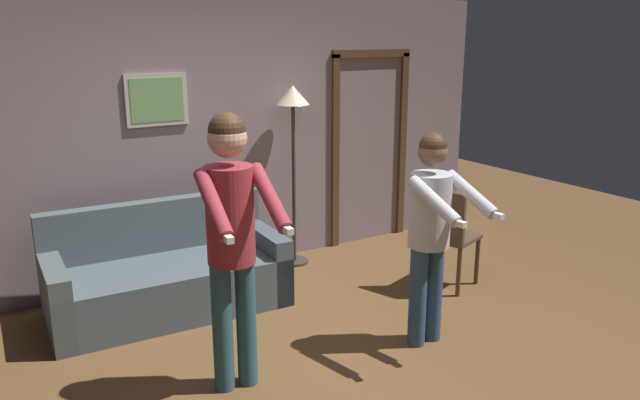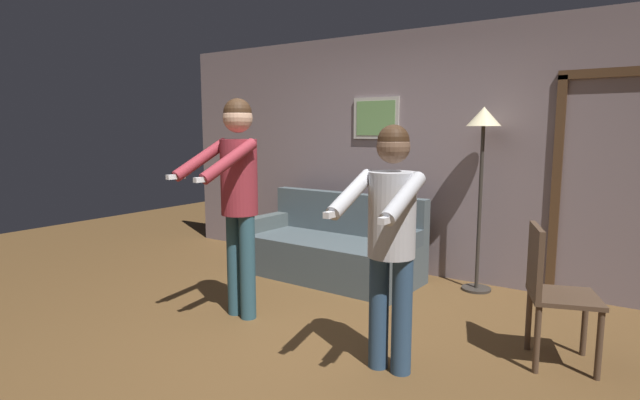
{
  "view_description": "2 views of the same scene",
  "coord_description": "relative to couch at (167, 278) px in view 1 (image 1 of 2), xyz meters",
  "views": [
    {
      "loc": [
        -2.13,
        -3.21,
        2.26
      ],
      "look_at": [
        -0.13,
        0.01,
        1.23
      ],
      "focal_mm": 35.0,
      "sensor_mm": 36.0,
      "label": 1
    },
    {
      "loc": [
        2.11,
        -2.82,
        1.55
      ],
      "look_at": [
        0.09,
        0.24,
        1.04
      ],
      "focal_mm": 28.0,
      "sensor_mm": 36.0,
      "label": 2
    }
  ],
  "objects": [
    {
      "name": "ground_plane",
      "position": [
        0.66,
        -1.57,
        -0.28
      ],
      "size": [
        12.0,
        12.0,
        0.0
      ],
      "primitive_type": "plane",
      "color": "brown"
    },
    {
      "name": "back_wall_assembly",
      "position": [
        0.68,
        0.65,
        1.02
      ],
      "size": [
        6.4,
        0.1,
        2.6
      ],
      "color": "slate",
      "rests_on": "ground_plane"
    },
    {
      "name": "couch",
      "position": [
        0.0,
        0.0,
        0.0
      ],
      "size": [
        1.94,
        0.93,
        0.87
      ],
      "color": "#475358",
      "rests_on": "ground_plane"
    },
    {
      "name": "torchiere_lamp",
      "position": [
        1.44,
        0.39,
        1.18
      ],
      "size": [
        0.32,
        0.32,
        1.77
      ],
      "color": "#332D28",
      "rests_on": "ground_plane"
    },
    {
      "name": "person_standing_left",
      "position": [
        -0.01,
        -1.41,
        0.83
      ],
      "size": [
        0.49,
        0.72,
        1.81
      ],
      "color": "#2C515F",
      "rests_on": "ground_plane"
    },
    {
      "name": "person_standing_right",
      "position": [
        1.44,
        -1.6,
        0.67
      ],
      "size": [
        0.44,
        0.66,
        1.59
      ],
      "color": "navy",
      "rests_on": "ground_plane"
    },
    {
      "name": "dining_chair_distant",
      "position": [
        2.28,
        -0.9,
        0.25
      ],
      "size": [
        0.53,
        0.53,
        0.93
      ],
      "color": "#4C3828",
      "rests_on": "ground_plane"
    }
  ]
}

